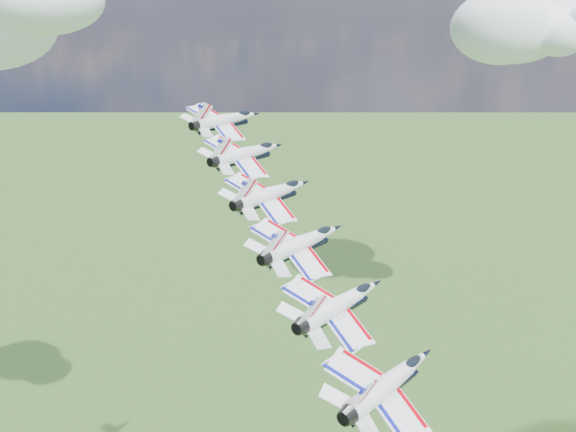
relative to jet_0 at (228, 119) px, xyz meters
The scene contains 8 objects.
cloud_left 62.67m from the jet_0, 169.81° to the left, with size 44.19×34.72×17.36m, color white.
cloud_far 208.41m from the jet_0, 83.64° to the left, with size 67.99×53.42×26.71m, color white.
jet_0 is the anchor object (origin of this frame).
jet_1 11.16m from the jet_0, 39.88° to the right, with size 10.53×15.60×4.66m, color white, non-canonical shape.
jet_2 22.31m from the jet_0, 39.88° to the right, with size 10.53×15.60×4.66m, color white, non-canonical shape.
jet_3 33.47m from the jet_0, 39.88° to the right, with size 10.53×15.60×4.66m, color white, non-canonical shape.
jet_4 44.62m from the jet_0, 39.88° to the right, with size 10.53×15.60×4.66m, color silver, non-canonical shape.
jet_5 55.78m from the jet_0, 39.88° to the right, with size 10.53×15.60×4.66m, color silver, non-canonical shape.
Camera 1 is at (25.47, -54.37, 173.85)m, focal length 40.00 mm.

